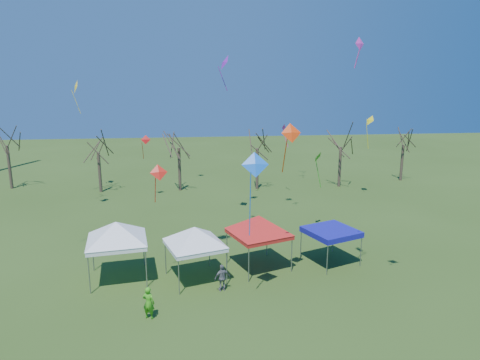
{
  "coord_description": "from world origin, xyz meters",
  "views": [
    {
      "loc": [
        -1.24,
        -21.08,
        11.54
      ],
      "look_at": [
        1.63,
        3.0,
        5.93
      ],
      "focal_mm": 32.0,
      "sensor_mm": 36.0,
      "label": 1
    }
  ],
  "objects_px": {
    "tree_2": "(178,132)",
    "tent_white_west": "(116,226)",
    "tree_1": "(97,138)",
    "tree_0": "(5,130)",
    "tent_white_mid": "(194,231)",
    "tree_3": "(257,134)",
    "tree_4": "(342,133)",
    "tree_5": "(404,132)",
    "person_grey": "(222,278)",
    "person_green": "(149,303)",
    "tent_blue": "(331,232)",
    "tent_red": "(259,219)"
  },
  "relations": [
    {
      "from": "tree_3",
      "to": "tent_blue",
      "type": "relative_size",
      "value": 2.11
    },
    {
      "from": "tree_3",
      "to": "tent_red",
      "type": "xyz_separation_m",
      "value": [
        -3.13,
        -20.24,
        -2.85
      ]
    },
    {
      "from": "tree_1",
      "to": "tent_white_west",
      "type": "bearing_deg",
      "value": -76.47
    },
    {
      "from": "tree_4",
      "to": "tent_blue",
      "type": "bearing_deg",
      "value": -111.07
    },
    {
      "from": "tree_2",
      "to": "tree_4",
      "type": "xyz_separation_m",
      "value": [
        17.72,
        -0.38,
        -0.23
      ]
    },
    {
      "from": "tent_white_west",
      "to": "person_grey",
      "type": "height_order",
      "value": "tent_white_west"
    },
    {
      "from": "tree_1",
      "to": "tree_3",
      "type": "xyz_separation_m",
      "value": [
        16.8,
        -0.6,
        0.29
      ]
    },
    {
      "from": "tree_3",
      "to": "tent_white_mid",
      "type": "xyz_separation_m",
      "value": [
        -7.11,
        -21.42,
        -3.01
      ]
    },
    {
      "from": "tree_1",
      "to": "person_green",
      "type": "relative_size",
      "value": 4.49
    },
    {
      "from": "tree_4",
      "to": "tent_white_west",
      "type": "xyz_separation_m",
      "value": [
        -20.98,
        -20.72,
        -2.73
      ]
    },
    {
      "from": "tree_2",
      "to": "tree_1",
      "type": "bearing_deg",
      "value": 178.15
    },
    {
      "from": "tent_red",
      "to": "person_grey",
      "type": "xyz_separation_m",
      "value": [
        -2.52,
        -2.79,
        -2.44
      ]
    },
    {
      "from": "tree_2",
      "to": "tent_white_west",
      "type": "height_order",
      "value": "tree_2"
    },
    {
      "from": "tree_1",
      "to": "tree_2",
      "type": "height_order",
      "value": "tree_2"
    },
    {
      "from": "tree_0",
      "to": "tree_3",
      "type": "distance_m",
      "value": 27.09
    },
    {
      "from": "tree_3",
      "to": "tree_4",
      "type": "relative_size",
      "value": 1.0
    },
    {
      "from": "tree_4",
      "to": "tent_blue",
      "type": "distance_m",
      "value": 21.77
    },
    {
      "from": "tree_4",
      "to": "tent_red",
      "type": "height_order",
      "value": "tree_4"
    },
    {
      "from": "tree_2",
      "to": "tent_white_mid",
      "type": "xyz_separation_m",
      "value": [
        1.28,
        -21.75,
        -3.22
      ]
    },
    {
      "from": "tree_3",
      "to": "tent_red",
      "type": "height_order",
      "value": "tree_3"
    },
    {
      "from": "tree_4",
      "to": "person_grey",
      "type": "distance_m",
      "value": 27.92
    },
    {
      "from": "tree_2",
      "to": "tree_5",
      "type": "xyz_separation_m",
      "value": [
        26.09,
        1.69,
        -0.56
      ]
    },
    {
      "from": "tent_blue",
      "to": "tree_4",
      "type": "bearing_deg",
      "value": 68.93
    },
    {
      "from": "tent_blue",
      "to": "tree_2",
      "type": "bearing_deg",
      "value": 116.22
    },
    {
      "from": "person_green",
      "to": "tree_4",
      "type": "bearing_deg",
      "value": -105.3
    },
    {
      "from": "tree_1",
      "to": "person_grey",
      "type": "bearing_deg",
      "value": -64.72
    },
    {
      "from": "tree_3",
      "to": "tent_white_west",
      "type": "relative_size",
      "value": 1.71
    },
    {
      "from": "tree_5",
      "to": "tent_white_mid",
      "type": "xyz_separation_m",
      "value": [
        -24.8,
        -23.44,
        -2.66
      ]
    },
    {
      "from": "tent_white_mid",
      "to": "person_green",
      "type": "height_order",
      "value": "tent_white_mid"
    },
    {
      "from": "tree_3",
      "to": "tent_white_west",
      "type": "distance_m",
      "value": 23.97
    },
    {
      "from": "tree_3",
      "to": "person_green",
      "type": "relative_size",
      "value": 4.71
    },
    {
      "from": "tent_blue",
      "to": "person_green",
      "type": "distance_m",
      "value": 12.45
    },
    {
      "from": "person_grey",
      "to": "tree_2",
      "type": "bearing_deg",
      "value": -100.8
    },
    {
      "from": "tent_white_west",
      "to": "tent_red",
      "type": "xyz_separation_m",
      "value": [
        8.53,
        0.53,
        -0.1
      ]
    },
    {
      "from": "tree_1",
      "to": "tree_4",
      "type": "xyz_separation_m",
      "value": [
        26.12,
        -0.65,
        0.27
      ]
    },
    {
      "from": "tree_0",
      "to": "tree_1",
      "type": "xyz_separation_m",
      "value": [
        10.08,
        -2.73,
        -0.7
      ]
    },
    {
      "from": "tree_5",
      "to": "tent_blue",
      "type": "height_order",
      "value": "tree_5"
    },
    {
      "from": "tree_4",
      "to": "tree_5",
      "type": "bearing_deg",
      "value": 13.85
    },
    {
      "from": "tree_2",
      "to": "tree_5",
      "type": "height_order",
      "value": "tree_2"
    },
    {
      "from": "tree_2",
      "to": "tree_4",
      "type": "distance_m",
      "value": 17.73
    },
    {
      "from": "person_grey",
      "to": "tree_4",
      "type": "bearing_deg",
      "value": -140.6
    },
    {
      "from": "tree_1",
      "to": "tent_white_west",
      "type": "distance_m",
      "value": 22.11
    },
    {
      "from": "tent_white_west",
      "to": "tree_1",
      "type": "bearing_deg",
      "value": 103.53
    },
    {
      "from": "tree_1",
      "to": "tree_0",
      "type": "bearing_deg",
      "value": 164.82
    },
    {
      "from": "tent_white_west",
      "to": "tree_4",
      "type": "bearing_deg",
      "value": 44.64
    },
    {
      "from": "tree_3",
      "to": "person_green",
      "type": "xyz_separation_m",
      "value": [
        -9.49,
        -25.48,
        -5.24
      ]
    },
    {
      "from": "tent_white_west",
      "to": "tent_white_mid",
      "type": "xyz_separation_m",
      "value": [
        4.54,
        -0.65,
        -0.25
      ]
    },
    {
      "from": "tree_0",
      "to": "tent_white_mid",
      "type": "relative_size",
      "value": 2.05
    },
    {
      "from": "tent_white_mid",
      "to": "tree_0",
      "type": "bearing_deg",
      "value": 128.6
    },
    {
      "from": "tree_2",
      "to": "tent_white_west",
      "type": "xyz_separation_m",
      "value": [
        -3.26,
        -21.1,
        -2.96
      ]
    }
  ]
}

